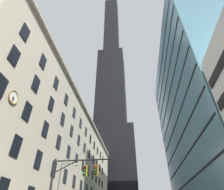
# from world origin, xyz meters

# --- Properties ---
(station_building) EXTENTS (16.19, 70.65, 26.49)m
(station_building) POSITION_xyz_m (-18.76, 29.32, 13.22)
(station_building) COLOR #B2A88E
(station_building) RESTS_ON ground
(dark_skyscraper) EXTENTS (27.06, 27.06, 211.52)m
(dark_skyscraper) POSITION_xyz_m (-12.25, 85.73, 64.28)
(dark_skyscraper) COLOR black
(dark_skyscraper) RESTS_ON ground
(glass_office_midrise) EXTENTS (19.65, 41.60, 44.82)m
(glass_office_midrise) POSITION_xyz_m (20.77, 25.94, 22.41)
(glass_office_midrise) COLOR teal
(glass_office_midrise) RESTS_ON ground
(traffic_signal_mast) EXTENTS (6.44, 0.63, 7.09)m
(traffic_signal_mast) POSITION_xyz_m (-4.69, 4.82, 5.12)
(traffic_signal_mast) COLOR black
(traffic_signal_mast) RESTS_ON sidewalk_left
(street_lamppost) EXTENTS (2.43, 0.32, 8.41)m
(street_lamppost) POSITION_xyz_m (-8.73, 11.21, 5.11)
(street_lamppost) COLOR #47474C
(street_lamppost) RESTS_ON sidewalk_left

